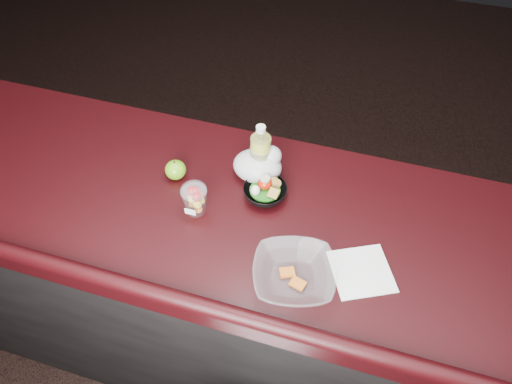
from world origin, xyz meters
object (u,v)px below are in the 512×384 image
at_px(lemonade_bottle, 261,155).
at_px(takeout_bowl, 294,274).
at_px(green_apple, 176,170).
at_px(snack_bowl, 265,191).
at_px(fruit_cup, 195,198).

bearing_deg(lemonade_bottle, takeout_bowl, -60.59).
height_order(green_apple, snack_bowl, snack_bowl).
bearing_deg(fruit_cup, green_apple, 134.73).
distance_m(lemonade_bottle, snack_bowl, 0.12).
height_order(snack_bowl, takeout_bowl, snack_bowl).
bearing_deg(snack_bowl, green_apple, -179.90).
relative_size(lemonade_bottle, green_apple, 2.85).
height_order(fruit_cup, takeout_bowl, fruit_cup).
relative_size(lemonade_bottle, takeout_bowl, 0.74).
distance_m(fruit_cup, green_apple, 0.16).
relative_size(green_apple, snack_bowl, 0.39).
distance_m(snack_bowl, takeout_bowl, 0.31).
xyz_separation_m(green_apple, snack_bowl, (0.30, 0.00, -0.01)).
xyz_separation_m(fruit_cup, takeout_bowl, (0.35, -0.15, -0.03)).
xyz_separation_m(snack_bowl, takeout_bowl, (0.16, -0.27, 0.00)).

